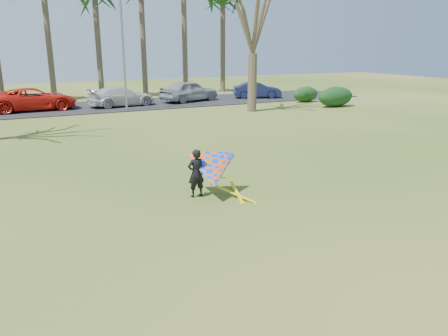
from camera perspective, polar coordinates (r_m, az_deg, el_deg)
name	(u,v)px	position (r m, az deg, el deg)	size (l,w,h in m)	color
ground	(258,227)	(11.51, 4.41, -7.74)	(100.00, 100.00, 0.00)	#235011
parking_strip	(91,107)	(34.79, -16.98, 7.62)	(46.00, 7.00, 0.06)	black
bare_tree_right	(253,14)	(31.20, 3.86, 19.43)	(6.27, 6.27, 9.21)	brown
streetlight	(125,46)	(31.97, -12.77, 15.23)	(2.28, 0.18, 8.00)	gray
hedge_near	(336,97)	(34.70, 14.36, 9.01)	(3.05, 1.38, 1.52)	black
hedge_far	(306,94)	(37.13, 10.60, 9.46)	(2.30, 1.08, 1.28)	#143714
car_2	(34,99)	(34.15, -23.51, 8.25)	(2.63, 5.71, 1.59)	red
car_3	(122,96)	(34.46, -13.23, 9.09)	(2.04, 5.02, 1.46)	silver
car_4	(189,91)	(36.58, -4.56, 10.02)	(2.02, 5.03, 1.71)	#979CA4
car_5	(257,90)	(38.99, 4.36, 10.12)	(1.44, 4.13, 1.36)	#171D45
kite_flyer	(211,171)	(13.44, -1.67, -0.39)	(2.13, 2.39, 2.02)	black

